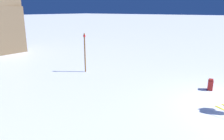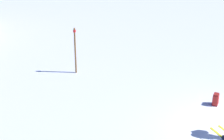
% 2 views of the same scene
% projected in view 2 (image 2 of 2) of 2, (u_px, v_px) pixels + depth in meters
% --- Properties ---
extents(spare_backpack, '(0.34, 0.28, 0.50)m').
position_uv_depth(spare_backpack, '(216.00, 99.00, 15.12)').
color(spare_backpack, '#AD231E').
rests_on(spare_backpack, ground).
extents(trail_marker, '(0.13, 0.13, 2.25)m').
position_uv_depth(trail_marker, '(75.00, 49.00, 17.64)').
color(trail_marker, brown).
rests_on(trail_marker, ground).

